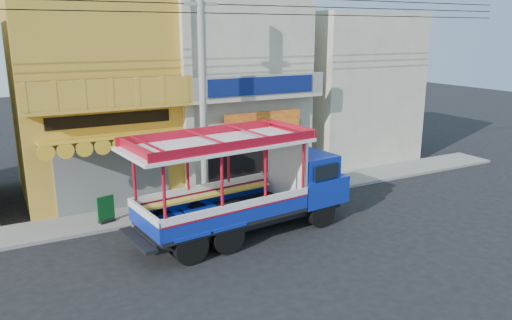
# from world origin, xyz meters

# --- Properties ---
(ground) EXTENTS (90.00, 90.00, 0.00)m
(ground) POSITION_xyz_m (0.00, 0.00, 0.00)
(ground) COLOR black
(ground) RESTS_ON ground
(sidewalk) EXTENTS (30.00, 2.00, 0.12)m
(sidewalk) POSITION_xyz_m (0.00, 4.00, 0.06)
(sidewalk) COLOR slate
(sidewalk) RESTS_ON ground
(shophouse_left) EXTENTS (6.00, 7.50, 8.24)m
(shophouse_left) POSITION_xyz_m (-4.00, 7.96, 4.11)
(shophouse_left) COLOR gold
(shophouse_left) RESTS_ON ground
(shophouse_right) EXTENTS (6.00, 6.75, 8.24)m
(shophouse_right) POSITION_xyz_m (2.00, 7.96, 4.11)
(shophouse_right) COLOR #B2A992
(shophouse_right) RESTS_ON ground
(party_pilaster) EXTENTS (0.35, 0.30, 8.00)m
(party_pilaster) POSITION_xyz_m (-1.00, 4.85, 4.00)
(party_pilaster) COLOR #B2A992
(party_pilaster) RESTS_ON ground
(filler_building_right) EXTENTS (6.00, 6.00, 7.60)m
(filler_building_right) POSITION_xyz_m (9.00, 8.00, 3.80)
(filler_building_right) COLOR #B2A992
(filler_building_right) RESTS_ON ground
(utility_pole) EXTENTS (28.00, 0.26, 9.00)m
(utility_pole) POSITION_xyz_m (-0.85, 3.30, 5.03)
(utility_pole) COLOR gray
(utility_pole) RESTS_ON ground
(songthaew_truck) EXTENTS (7.90, 3.31, 3.58)m
(songthaew_truck) POSITION_xyz_m (-0.15, 0.73, 1.73)
(songthaew_truck) COLOR black
(songthaew_truck) RESTS_ON ground
(green_sign) EXTENTS (0.62, 0.42, 0.96)m
(green_sign) POSITION_xyz_m (-4.65, 3.66, 0.52)
(green_sign) COLOR black
(green_sign) RESTS_ON sidewalk
(potted_plant_a) EXTENTS (1.31, 1.27, 1.11)m
(potted_plant_a) POSITION_xyz_m (2.14, 4.04, 0.68)
(potted_plant_a) COLOR #285C1A
(potted_plant_a) RESTS_ON sidewalk
(potted_plant_b) EXTENTS (0.69, 0.71, 1.00)m
(potted_plant_b) POSITION_xyz_m (2.37, 3.94, 0.62)
(potted_plant_b) COLOR #285C1A
(potted_plant_b) RESTS_ON sidewalk
(potted_plant_c) EXTENTS (0.60, 0.60, 0.96)m
(potted_plant_c) POSITION_xyz_m (4.16, 4.23, 0.60)
(potted_plant_c) COLOR #285C1A
(potted_plant_c) RESTS_ON sidewalk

